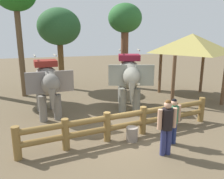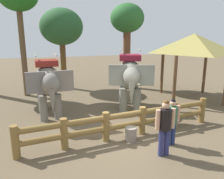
{
  "view_description": "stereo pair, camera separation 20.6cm",
  "coord_description": "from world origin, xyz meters",
  "px_view_note": "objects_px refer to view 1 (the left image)",
  "views": [
    {
      "loc": [
        -2.79,
        -6.97,
        3.67
      ],
      "look_at": [
        0.0,
        1.68,
        1.4
      ],
      "focal_mm": 36.21,
      "sensor_mm": 36.0,
      "label": 1
    },
    {
      "loc": [
        -2.6,
        -7.03,
        3.67
      ],
      "look_at": [
        0.0,
        1.68,
        1.4
      ],
      "focal_mm": 36.21,
      "sensor_mm": 36.0,
      "label": 2
    }
  ],
  "objects_px": {
    "thatched_shelter": "(192,44)",
    "tree_back_center": "(59,28)",
    "tourist_woman_in_black": "(167,124)",
    "tree_deep_back": "(125,22)",
    "elephant_near_left": "(47,83)",
    "elephant_center": "(129,76)",
    "feed_bucket": "(132,134)",
    "log_fence": "(126,121)",
    "tourist_man_in_blue": "(173,118)"
  },
  "relations": [
    {
      "from": "tourist_woman_in_black",
      "to": "tourist_man_in_blue",
      "type": "height_order",
      "value": "tourist_woman_in_black"
    },
    {
      "from": "thatched_shelter",
      "to": "tree_deep_back",
      "type": "distance_m",
      "value": 4.7
    },
    {
      "from": "log_fence",
      "to": "tourist_woman_in_black",
      "type": "bearing_deg",
      "value": -64.69
    },
    {
      "from": "thatched_shelter",
      "to": "tourist_woman_in_black",
      "type": "bearing_deg",
      "value": -131.38
    },
    {
      "from": "tree_deep_back",
      "to": "tourist_man_in_blue",
      "type": "bearing_deg",
      "value": -99.96
    },
    {
      "from": "elephant_near_left",
      "to": "tree_back_center",
      "type": "distance_m",
      "value": 5.98
    },
    {
      "from": "elephant_center",
      "to": "tourist_man_in_blue",
      "type": "bearing_deg",
      "value": -89.87
    },
    {
      "from": "elephant_near_left",
      "to": "feed_bucket",
      "type": "distance_m",
      "value": 4.49
    },
    {
      "from": "elephant_near_left",
      "to": "thatched_shelter",
      "type": "distance_m",
      "value": 8.0
    },
    {
      "from": "tourist_man_in_blue",
      "to": "feed_bucket",
      "type": "xyz_separation_m",
      "value": [
        -1.19,
        0.65,
        -0.68
      ]
    },
    {
      "from": "log_fence",
      "to": "elephant_center",
      "type": "relative_size",
      "value": 2.13
    },
    {
      "from": "tree_back_center",
      "to": "thatched_shelter",
      "type": "bearing_deg",
      "value": -35.17
    },
    {
      "from": "log_fence",
      "to": "tree_deep_back",
      "type": "relative_size",
      "value": 1.34
    },
    {
      "from": "tourist_woman_in_black",
      "to": "tree_back_center",
      "type": "distance_m",
      "value": 10.59
    },
    {
      "from": "elephant_near_left",
      "to": "thatched_shelter",
      "type": "xyz_separation_m",
      "value": [
        7.83,
        0.6,
        1.53
      ]
    },
    {
      "from": "tourist_man_in_blue",
      "to": "feed_bucket",
      "type": "relative_size",
      "value": 3.25
    },
    {
      "from": "elephant_near_left",
      "to": "tree_deep_back",
      "type": "height_order",
      "value": "tree_deep_back"
    },
    {
      "from": "tourist_woman_in_black",
      "to": "tourist_man_in_blue",
      "type": "distance_m",
      "value": 0.8
    },
    {
      "from": "tourist_woman_in_black",
      "to": "tree_back_center",
      "type": "bearing_deg",
      "value": 102.07
    },
    {
      "from": "thatched_shelter",
      "to": "tree_back_center",
      "type": "height_order",
      "value": "tree_back_center"
    },
    {
      "from": "tree_deep_back",
      "to": "feed_bucket",
      "type": "height_order",
      "value": "tree_deep_back"
    },
    {
      "from": "log_fence",
      "to": "tree_back_center",
      "type": "height_order",
      "value": "tree_back_center"
    },
    {
      "from": "elephant_center",
      "to": "tree_back_center",
      "type": "bearing_deg",
      "value": 116.13
    },
    {
      "from": "tree_back_center",
      "to": "tree_deep_back",
      "type": "relative_size",
      "value": 0.94
    },
    {
      "from": "tree_deep_back",
      "to": "log_fence",
      "type": "bearing_deg",
      "value": -110.52
    },
    {
      "from": "elephant_center",
      "to": "tree_back_center",
      "type": "height_order",
      "value": "tree_back_center"
    },
    {
      "from": "tourist_woman_in_black",
      "to": "elephant_center",
      "type": "bearing_deg",
      "value": 82.71
    },
    {
      "from": "elephant_near_left",
      "to": "tourist_man_in_blue",
      "type": "height_order",
      "value": "elephant_near_left"
    },
    {
      "from": "tree_deep_back",
      "to": "tree_back_center",
      "type": "bearing_deg",
      "value": 166.62
    },
    {
      "from": "log_fence",
      "to": "feed_bucket",
      "type": "bearing_deg",
      "value": -71.81
    },
    {
      "from": "thatched_shelter",
      "to": "tree_deep_back",
      "type": "bearing_deg",
      "value": 124.17
    },
    {
      "from": "elephant_near_left",
      "to": "feed_bucket",
      "type": "height_order",
      "value": "elephant_near_left"
    },
    {
      "from": "tree_back_center",
      "to": "feed_bucket",
      "type": "relative_size",
      "value": 10.64
    },
    {
      "from": "tourist_woman_in_black",
      "to": "tree_deep_back",
      "type": "relative_size",
      "value": 0.32
    },
    {
      "from": "elephant_center",
      "to": "tree_deep_back",
      "type": "relative_size",
      "value": 0.63
    },
    {
      "from": "tourist_man_in_blue",
      "to": "thatched_shelter",
      "type": "xyz_separation_m",
      "value": [
        4.01,
        4.65,
        2.15
      ]
    },
    {
      "from": "tree_back_center",
      "to": "tourist_man_in_blue",
      "type": "bearing_deg",
      "value": -73.94
    },
    {
      "from": "feed_bucket",
      "to": "tourist_woman_in_black",
      "type": "bearing_deg",
      "value": -62.84
    },
    {
      "from": "elephant_near_left",
      "to": "tourist_man_in_blue",
      "type": "xyz_separation_m",
      "value": [
        3.82,
        -4.05,
        -0.62
      ]
    },
    {
      "from": "tree_back_center",
      "to": "tree_deep_back",
      "type": "bearing_deg",
      "value": -13.38
    },
    {
      "from": "feed_bucket",
      "to": "elephant_center",
      "type": "bearing_deg",
      "value": 69.99
    },
    {
      "from": "elephant_center",
      "to": "feed_bucket",
      "type": "xyz_separation_m",
      "value": [
        -1.18,
        -3.25,
        -1.4
      ]
    },
    {
      "from": "log_fence",
      "to": "tree_back_center",
      "type": "relative_size",
      "value": 1.41
    },
    {
      "from": "elephant_near_left",
      "to": "elephant_center",
      "type": "distance_m",
      "value": 3.82
    },
    {
      "from": "elephant_near_left",
      "to": "tourist_woman_in_black",
      "type": "distance_m",
      "value": 5.65
    },
    {
      "from": "tree_back_center",
      "to": "elephant_center",
      "type": "bearing_deg",
      "value": -63.87
    },
    {
      "from": "elephant_near_left",
      "to": "tree_back_center",
      "type": "relative_size",
      "value": 0.61
    },
    {
      "from": "elephant_near_left",
      "to": "elephant_center",
      "type": "height_order",
      "value": "elephant_center"
    },
    {
      "from": "elephant_center",
      "to": "tree_deep_back",
      "type": "bearing_deg",
      "value": 71.76
    },
    {
      "from": "log_fence",
      "to": "tree_back_center",
      "type": "distance_m",
      "value": 9.18
    }
  ]
}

